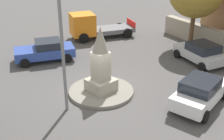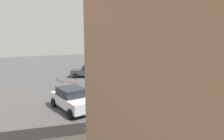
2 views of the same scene
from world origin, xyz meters
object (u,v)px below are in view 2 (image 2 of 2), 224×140
at_px(car_blue_far_side, 167,78).
at_px(monument, 111,74).
at_px(streetlamp, 99,38).
at_px(car_white_passing, 73,99).
at_px(car_silver_approaching, 155,116).
at_px(car_dark_grey_parked_right, 89,71).

bearing_deg(car_blue_far_side, monument, -92.14).
relative_size(streetlamp, car_blue_far_side, 1.80).
xyz_separation_m(car_white_passing, car_blue_far_side, (-2.69, 10.85, -0.05)).
xyz_separation_m(streetlamp, car_silver_approaching, (10.44, -1.26, -4.10)).
xyz_separation_m(car_dark_grey_parked_right, car_silver_approaching, (15.70, -2.17, 0.00)).
height_order(monument, car_dark_grey_parked_right, monument).
bearing_deg(streetlamp, car_blue_far_side, 67.62).
height_order(car_dark_grey_parked_right, car_blue_far_side, car_dark_grey_parked_right).
xyz_separation_m(streetlamp, car_white_passing, (5.36, -4.36, -4.06)).
distance_m(monument, car_dark_grey_parked_right, 7.79).
distance_m(streetlamp, car_dark_grey_parked_right, 6.73).
height_order(monument, car_silver_approaching, monument).
distance_m(streetlamp, car_white_passing, 8.01).
xyz_separation_m(monument, car_silver_approaching, (8.01, -1.40, -0.98)).
relative_size(car_white_passing, car_blue_far_side, 0.94).
bearing_deg(streetlamp, car_white_passing, -39.14).
bearing_deg(car_blue_far_side, car_dark_grey_parked_right, -144.86).
xyz_separation_m(monument, car_blue_far_side, (0.24, 6.36, -0.99)).
bearing_deg(car_blue_far_side, streetlamp, -112.38).
relative_size(monument, car_white_passing, 0.87).
distance_m(car_dark_grey_parked_right, car_silver_approaching, 15.85).
height_order(streetlamp, car_blue_far_side, streetlamp).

